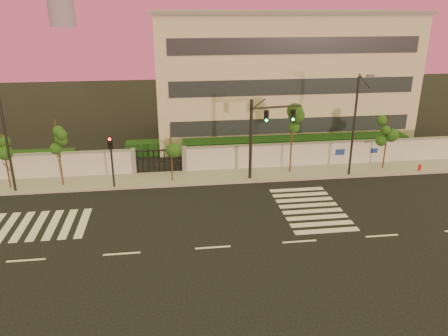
{
  "coord_description": "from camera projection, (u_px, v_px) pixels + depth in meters",
  "views": [
    {
      "loc": [
        -2.18,
        -21.2,
        12.72
      ],
      "look_at": [
        1.43,
        6.0,
        2.46
      ],
      "focal_mm": 35.0,
      "sensor_mm": 36.0,
      "label": 1
    }
  ],
  "objects": [
    {
      "name": "street_tree_d",
      "position": [
        171.0,
        144.0,
        32.35
      ],
      "size": [
        1.37,
        1.09,
        4.19
      ],
      "color": "#382314",
      "rests_on": "ground"
    },
    {
      "name": "hedge_row",
      "position": [
        208.0,
        151.0,
        37.95
      ],
      "size": [
        41.0,
        4.25,
        1.8
      ],
      "color": "#0F3415",
      "rests_on": "ground"
    },
    {
      "name": "perimeter_wall",
      "position": [
        198.0,
        159.0,
        35.19
      ],
      "size": [
        60.0,
        0.36,
        2.2
      ],
      "color": "#B0B2B7",
      "rests_on": "ground"
    },
    {
      "name": "fire_hydrant",
      "position": [
        420.0,
        168.0,
        35.33
      ],
      "size": [
        0.26,
        0.25,
        0.68
      ],
      "rotation": [
        0.0,
        0.0,
        -0.12
      ],
      "color": "red",
      "rests_on": "ground"
    },
    {
      "name": "ground",
      "position": [
        213.0,
        248.0,
        24.41
      ],
      "size": [
        120.0,
        120.0,
        0.0
      ],
      "primitive_type": "plane",
      "color": "black",
      "rests_on": "ground"
    },
    {
      "name": "streetlight_west",
      "position": [
        4.0,
        134.0,
        29.89
      ],
      "size": [
        0.49,
        1.96,
        8.16
      ],
      "color": "black",
      "rests_on": "ground"
    },
    {
      "name": "road_markings",
      "position": [
        182.0,
        219.0,
        27.7
      ],
      "size": [
        57.0,
        7.62,
        0.02
      ],
      "color": "silver",
      "rests_on": "ground"
    },
    {
      "name": "traffic_signal_secondary",
      "position": [
        111.0,
        155.0,
        31.36
      ],
      "size": [
        0.32,
        0.32,
        4.11
      ],
      "rotation": [
        0.0,
        0.0,
        0.31
      ],
      "color": "black",
      "rests_on": "ground"
    },
    {
      "name": "street_tree_f",
      "position": [
        388.0,
        130.0,
        34.84
      ],
      "size": [
        1.45,
        1.15,
        4.57
      ],
      "color": "#382314",
      "rests_on": "ground"
    },
    {
      "name": "street_tree_b",
      "position": [
        4.0,
        149.0,
        31.07
      ],
      "size": [
        1.34,
        1.06,
        4.2
      ],
      "color": "#382314",
      "rests_on": "ground"
    },
    {
      "name": "institutional_building",
      "position": [
        278.0,
        75.0,
        43.78
      ],
      "size": [
        24.4,
        12.4,
        12.25
      ],
      "color": "beige",
      "rests_on": "ground"
    },
    {
      "name": "sidewalk",
      "position": [
        198.0,
        177.0,
        34.13
      ],
      "size": [
        60.0,
        3.0,
        0.15
      ],
      "primitive_type": "cube",
      "color": "gray",
      "rests_on": "ground"
    },
    {
      "name": "street_tree_c",
      "position": [
        57.0,
        138.0,
        31.33
      ],
      "size": [
        1.4,
        1.11,
        5.17
      ],
      "color": "#382314",
      "rests_on": "ground"
    },
    {
      "name": "street_tree_e",
      "position": [
        293.0,
        124.0,
        33.82
      ],
      "size": [
        1.55,
        1.24,
        5.54
      ],
      "color": "#382314",
      "rests_on": "ground"
    },
    {
      "name": "streetlight_east",
      "position": [
        355.0,
        122.0,
        32.93
      ],
      "size": [
        0.49,
        1.98,
        8.22
      ],
      "color": "black",
      "rests_on": "ground"
    },
    {
      "name": "traffic_signal_main",
      "position": [
        261.0,
        130.0,
        32.57
      ],
      "size": [
        3.97,
        0.71,
        6.29
      ],
      "rotation": [
        0.0,
        0.0,
        0.14
      ],
      "color": "black",
      "rests_on": "ground"
    }
  ]
}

